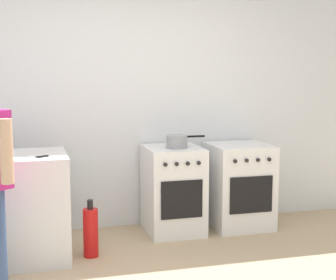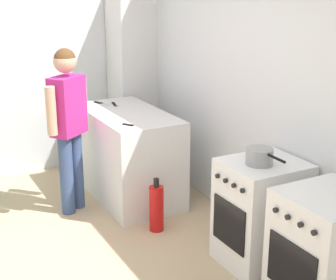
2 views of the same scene
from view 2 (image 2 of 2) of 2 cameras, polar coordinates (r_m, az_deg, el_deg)
The scene contains 12 objects.
back_wall at distance 4.33m, azimuth 11.94°, elevation 5.39°, with size 6.00×0.10×2.60m, color silver.
side_wall_left at distance 6.02m, azimuth -16.61°, elevation 8.39°, with size 0.10×3.10×2.60m, color silver.
counter_unit at distance 5.29m, azimuth -4.41°, elevation -1.64°, with size 1.30×0.70×0.90m, color silver.
oven_left at distance 4.12m, azimuth 10.28°, elevation -7.98°, with size 0.53×0.62×0.85m.
oven_right at distance 3.67m, azimuth 17.16°, elevation -11.93°, with size 0.59×0.62×0.85m.
pot at distance 3.89m, azimuth 10.11°, elevation -1.80°, with size 0.39×0.21×0.13m.
knife_carving at distance 5.51m, azimuth -7.00°, elevation 3.98°, with size 0.31×0.17×0.01m.
knife_bread at distance 4.75m, azimuth -5.48°, elevation 1.85°, with size 0.32×0.21×0.01m.
knife_utility at distance 5.45m, azimuth -5.90°, elevation 3.88°, with size 0.25×0.08×0.01m.
person at distance 4.89m, azimuth -10.99°, elevation 2.44°, with size 0.37×0.48×1.58m.
fire_extinguisher at distance 4.64m, azimuth -1.29°, elevation -7.54°, with size 0.13×0.13×0.50m.
larder_cabinet at distance 6.17m, azimuth -4.04°, elevation 6.45°, with size 0.48×0.44×2.00m, color silver.
Camera 2 is at (3.23, -0.79, 2.18)m, focal length 55.00 mm.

